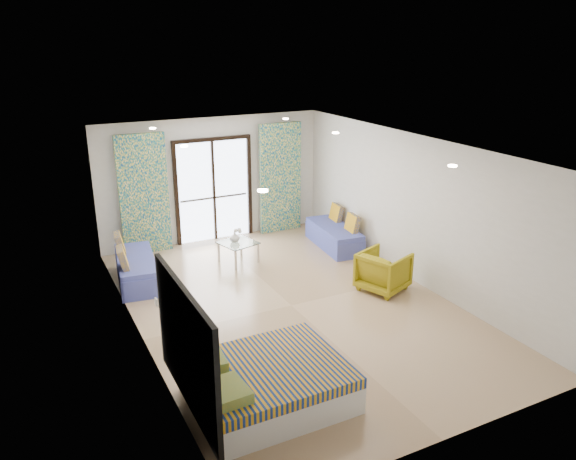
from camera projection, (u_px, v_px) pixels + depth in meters
name	position (u px, v px, depth m)	size (l,w,h in m)	color
floor	(291.00, 305.00, 9.49)	(5.00, 7.50, 0.01)	#9C7E5D
ceiling	(292.00, 147.00, 8.60)	(5.00, 7.50, 0.01)	silver
wall_back	(213.00, 180.00, 12.21)	(5.00, 0.01, 2.70)	silver
wall_front	(455.00, 335.00, 5.89)	(5.00, 0.01, 2.70)	silver
wall_left	(136.00, 256.00, 7.98)	(0.01, 7.50, 2.70)	silver
wall_right	(415.00, 210.00, 10.12)	(0.01, 7.50, 2.70)	silver
balcony_door	(213.00, 184.00, 12.21)	(1.76, 0.08, 2.28)	black
balcony_rail	(214.00, 198.00, 12.32)	(1.52, 0.03, 0.04)	#595451
curtain_left	(144.00, 195.00, 11.43)	(1.00, 0.10, 2.50)	white
curtain_right	(280.00, 178.00, 12.75)	(1.00, 0.10, 2.50)	white
downlight_a	(263.00, 191.00, 6.33)	(0.12, 0.12, 0.02)	#FFE0B2
downlight_b	(452.00, 166.00, 7.53)	(0.12, 0.12, 0.02)	#FFE0B2
downlight_c	(184.00, 146.00, 8.86)	(0.12, 0.12, 0.02)	#FFE0B2
downlight_d	(336.00, 133.00, 10.05)	(0.12, 0.12, 0.02)	#FFE0B2
downlight_e	(153.00, 128.00, 10.54)	(0.12, 0.12, 0.02)	#FFE0B2
downlight_f	(286.00, 119.00, 11.74)	(0.12, 0.12, 0.02)	#FFE0B2
headboard	(186.00, 347.00, 6.23)	(0.06, 2.10, 1.50)	black
switch_plate	(156.00, 302.00, 7.28)	(0.02, 0.10, 0.10)	silver
bed	(267.00, 383.00, 6.91)	(1.87, 1.52, 0.64)	silver
daybed_left	(136.00, 268.00, 10.33)	(0.88, 1.78, 0.84)	#444EA3
daybed_right	(335.00, 235.00, 12.06)	(0.81, 1.72, 0.82)	#444EA3
coffee_table	(238.00, 245.00, 11.17)	(0.79, 0.79, 0.74)	silver
vase	(235.00, 237.00, 11.15)	(0.20, 0.21, 0.20)	white
armchair	(384.00, 269.00, 9.96)	(0.77, 0.72, 0.79)	#9A8B13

